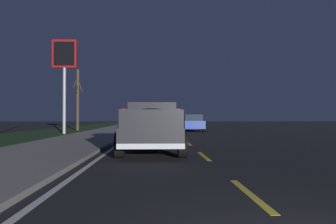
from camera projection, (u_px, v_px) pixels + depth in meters
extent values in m
plane|color=black|center=(174.00, 132.00, 29.47)|extent=(144.00, 144.00, 0.00)
cube|color=gray|center=(111.00, 131.00, 29.27)|extent=(108.00, 4.00, 0.12)
cube|color=#1E3819|center=(54.00, 132.00, 29.09)|extent=(108.00, 6.00, 0.01)
cube|color=yellow|center=(250.00, 194.00, 5.51)|extent=(2.40, 0.14, 0.01)
cube|color=yellow|center=(204.00, 156.00, 10.91)|extent=(2.40, 0.14, 0.01)
cube|color=yellow|center=(188.00, 143.00, 16.26)|extent=(2.40, 0.14, 0.01)
cube|color=yellow|center=(179.00, 135.00, 23.21)|extent=(2.40, 0.14, 0.01)
cube|color=yellow|center=(174.00, 131.00, 29.76)|extent=(2.40, 0.14, 0.01)
cube|color=yellow|center=(171.00, 129.00, 36.23)|extent=(2.40, 0.14, 0.01)
cube|color=yellow|center=(169.00, 127.00, 42.82)|extent=(2.40, 0.14, 0.01)
cube|color=yellow|center=(167.00, 126.00, 49.29)|extent=(2.40, 0.14, 0.01)
cube|color=yellow|center=(166.00, 125.00, 54.87)|extent=(2.40, 0.14, 0.01)
cube|color=yellow|center=(165.00, 124.00, 60.52)|extent=(2.40, 0.14, 0.01)
cube|color=yellow|center=(164.00, 124.00, 65.98)|extent=(2.40, 0.14, 0.01)
cube|color=yellow|center=(164.00, 123.00, 71.15)|extent=(2.40, 0.14, 0.01)
cube|color=yellow|center=(163.00, 123.00, 78.00)|extent=(2.40, 0.14, 0.01)
cube|color=silver|center=(136.00, 132.00, 29.35)|extent=(108.00, 0.14, 0.01)
cube|color=#232328|center=(152.00, 134.00, 12.22)|extent=(5.40, 2.01, 0.60)
cube|color=#232328|center=(152.00, 114.00, 13.42)|extent=(2.16, 1.84, 0.90)
cube|color=#1E2833|center=(152.00, 113.00, 12.37)|extent=(0.04, 1.44, 0.50)
cube|color=#232328|center=(124.00, 119.00, 11.11)|extent=(3.02, 0.08, 0.56)
cube|color=#232328|center=(179.00, 119.00, 11.18)|extent=(3.02, 0.08, 0.56)
cube|color=#232328|center=(151.00, 119.00, 9.57)|extent=(0.08, 1.88, 0.56)
cube|color=silver|center=(151.00, 146.00, 9.56)|extent=(0.12, 2.00, 0.16)
cube|color=red|center=(123.00, 112.00, 9.55)|extent=(0.06, 0.14, 0.20)
cube|color=red|center=(178.00, 112.00, 9.61)|extent=(0.06, 0.14, 0.20)
ellipsoid|color=#232833|center=(152.00, 118.00, 11.15)|extent=(2.59, 1.52, 0.64)
sphere|color=silver|center=(142.00, 121.00, 11.63)|extent=(0.40, 0.40, 0.40)
sphere|color=beige|center=(161.00, 123.00, 10.56)|extent=(0.34, 0.34, 0.34)
cylinder|color=black|center=(129.00, 138.00, 13.96)|extent=(0.84, 0.28, 0.84)
cylinder|color=black|center=(176.00, 138.00, 14.03)|extent=(0.84, 0.28, 0.84)
cylinder|color=black|center=(120.00, 145.00, 10.40)|extent=(0.84, 0.28, 0.84)
cylinder|color=black|center=(182.00, 145.00, 10.47)|extent=(0.84, 0.28, 0.84)
cube|color=navy|center=(192.00, 124.00, 30.14)|extent=(4.44, 1.90, 0.70)
cube|color=#1E2833|center=(192.00, 118.00, 29.90)|extent=(2.50, 1.64, 0.56)
cylinder|color=black|center=(181.00, 127.00, 31.58)|extent=(0.68, 0.22, 0.68)
cylinder|color=black|center=(199.00, 127.00, 31.68)|extent=(0.68, 0.22, 0.68)
cylinder|color=black|center=(184.00, 128.00, 28.59)|extent=(0.68, 0.22, 0.68)
cylinder|color=black|center=(204.00, 128.00, 28.70)|extent=(0.68, 0.22, 0.68)
cube|color=red|center=(195.00, 124.00, 28.00)|extent=(0.12, 1.51, 0.10)
cube|color=#B2B5BA|center=(157.00, 127.00, 21.30)|extent=(4.42, 1.84, 0.70)
cube|color=#1E2833|center=(157.00, 118.00, 21.06)|extent=(2.48, 1.61, 0.56)
cylinder|color=black|center=(144.00, 131.00, 22.77)|extent=(0.68, 0.22, 0.68)
cylinder|color=black|center=(170.00, 131.00, 22.82)|extent=(0.68, 0.22, 0.68)
cylinder|color=black|center=(142.00, 133.00, 19.78)|extent=(0.68, 0.22, 0.68)
cylinder|color=black|center=(172.00, 133.00, 19.83)|extent=(0.68, 0.22, 0.68)
cube|color=red|center=(157.00, 128.00, 19.15)|extent=(0.09, 1.51, 0.10)
cube|color=maroon|center=(154.00, 123.00, 41.14)|extent=(4.42, 1.85, 0.70)
cube|color=#1E2833|center=(154.00, 118.00, 40.90)|extent=(2.48, 1.61, 0.56)
cylinder|color=black|center=(147.00, 125.00, 42.58)|extent=(0.68, 0.22, 0.68)
cylinder|color=black|center=(161.00, 125.00, 42.67)|extent=(0.68, 0.22, 0.68)
cylinder|color=black|center=(147.00, 125.00, 39.60)|extent=(0.68, 0.22, 0.68)
cylinder|color=black|center=(162.00, 125.00, 39.68)|extent=(0.68, 0.22, 0.68)
cube|color=red|center=(154.00, 122.00, 38.99)|extent=(0.10, 1.51, 0.10)
cube|color=#14592D|center=(183.00, 122.00, 42.39)|extent=(4.43, 1.89, 0.70)
cube|color=#1E2833|center=(183.00, 118.00, 42.15)|extent=(2.49, 1.63, 0.56)
cylinder|color=black|center=(175.00, 124.00, 43.83)|extent=(0.68, 0.22, 0.68)
cylinder|color=black|center=(189.00, 124.00, 43.93)|extent=(0.68, 0.22, 0.68)
cylinder|color=black|center=(177.00, 125.00, 40.84)|extent=(0.68, 0.22, 0.68)
cylinder|color=black|center=(191.00, 125.00, 40.94)|extent=(0.68, 0.22, 0.68)
cube|color=red|center=(185.00, 122.00, 40.24)|extent=(0.11, 1.51, 0.10)
cylinder|color=#99999E|center=(64.00, 87.00, 25.54)|extent=(0.24, 0.24, 7.38)
cube|color=maroon|center=(65.00, 54.00, 25.58)|extent=(0.24, 1.90, 2.20)
cube|color=black|center=(64.00, 53.00, 25.45)|extent=(0.04, 1.60, 1.87)
cylinder|color=#423323|center=(78.00, 100.00, 31.87)|extent=(0.28, 0.28, 5.97)
cylinder|color=#423323|center=(77.00, 88.00, 31.47)|extent=(0.91, 0.22, 0.77)
cylinder|color=#423323|center=(80.00, 85.00, 32.27)|extent=(0.82, 0.35, 1.30)
cylinder|color=#423323|center=(76.00, 81.00, 32.17)|extent=(0.63, 0.66, 1.22)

